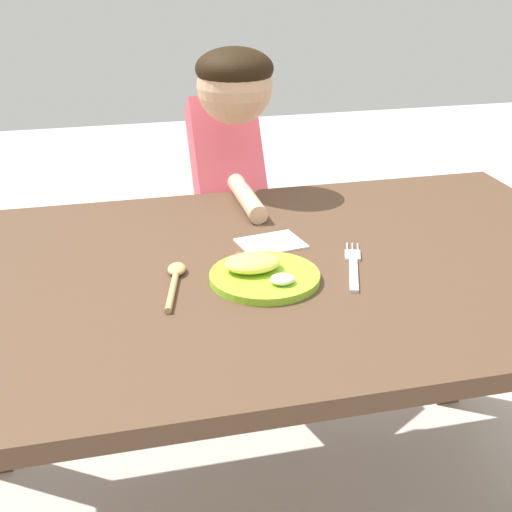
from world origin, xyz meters
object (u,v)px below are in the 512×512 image
at_px(plate, 261,273).
at_px(fork, 353,266).
at_px(person, 228,203).
at_px(spoon, 175,278).

relative_size(plate, fork, 0.97).
bearing_deg(fork, person, 31.37).
xyz_separation_m(plate, spoon, (-0.16, 0.03, -0.01)).
bearing_deg(person, fork, 101.50).
bearing_deg(plate, fork, 2.50).
xyz_separation_m(fork, person, (-0.12, 0.61, -0.08)).
bearing_deg(fork, plate, 112.38).
relative_size(plate, person, 0.20).
height_order(fork, spoon, spoon).
distance_m(spoon, person, 0.64).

